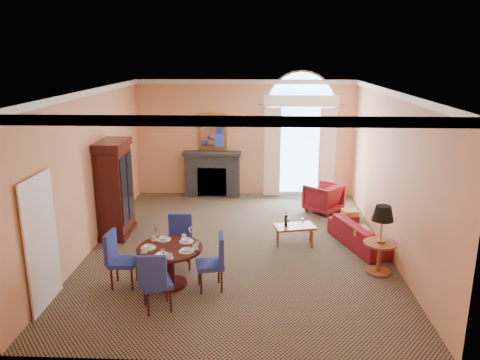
{
  "coord_description": "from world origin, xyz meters",
  "views": [
    {
      "loc": [
        0.41,
        -8.98,
        3.89
      ],
      "look_at": [
        0.0,
        0.5,
        1.3
      ],
      "focal_mm": 35.0,
      "sensor_mm": 36.0,
      "label": 1
    }
  ],
  "objects_px": {
    "dining_table": "(170,256)",
    "sofa": "(362,234)",
    "armoire": "(115,190)",
    "coffee_table": "(294,227)",
    "armchair": "(323,198)",
    "side_table": "(381,231)"
  },
  "relations": [
    {
      "from": "coffee_table",
      "to": "dining_table",
      "type": "bearing_deg",
      "value": -153.56
    },
    {
      "from": "armchair",
      "to": "side_table",
      "type": "xyz_separation_m",
      "value": [
        0.58,
        -3.4,
        0.45
      ]
    },
    {
      "from": "armchair",
      "to": "coffee_table",
      "type": "xyz_separation_m",
      "value": [
        -0.88,
        -2.16,
        0.03
      ]
    },
    {
      "from": "coffee_table",
      "to": "side_table",
      "type": "distance_m",
      "value": 1.96
    },
    {
      "from": "coffee_table",
      "to": "side_table",
      "type": "height_order",
      "value": "side_table"
    },
    {
      "from": "armoire",
      "to": "coffee_table",
      "type": "relative_size",
      "value": 2.31
    },
    {
      "from": "dining_table",
      "to": "sofa",
      "type": "xyz_separation_m",
      "value": [
        3.65,
        1.88,
        -0.28
      ]
    },
    {
      "from": "armoire",
      "to": "armchair",
      "type": "distance_m",
      "value": 5.09
    },
    {
      "from": "dining_table",
      "to": "sofa",
      "type": "bearing_deg",
      "value": 27.24
    },
    {
      "from": "dining_table",
      "to": "armchair",
      "type": "relative_size",
      "value": 1.41
    },
    {
      "from": "sofa",
      "to": "coffee_table",
      "type": "relative_size",
      "value": 1.95
    },
    {
      "from": "armchair",
      "to": "dining_table",
      "type": "bearing_deg",
      "value": 4.5
    },
    {
      "from": "armoire",
      "to": "sofa",
      "type": "relative_size",
      "value": 1.18
    },
    {
      "from": "armchair",
      "to": "coffee_table",
      "type": "bearing_deg",
      "value": 20.21
    },
    {
      "from": "dining_table",
      "to": "coffee_table",
      "type": "relative_size",
      "value": 1.23
    },
    {
      "from": "armoire",
      "to": "dining_table",
      "type": "relative_size",
      "value": 1.87
    },
    {
      "from": "armchair",
      "to": "coffee_table",
      "type": "relative_size",
      "value": 0.87
    },
    {
      "from": "armoire",
      "to": "sofa",
      "type": "height_order",
      "value": "armoire"
    },
    {
      "from": "dining_table",
      "to": "armchair",
      "type": "height_order",
      "value": "dining_table"
    },
    {
      "from": "dining_table",
      "to": "side_table",
      "type": "height_order",
      "value": "side_table"
    },
    {
      "from": "dining_table",
      "to": "sofa",
      "type": "distance_m",
      "value": 4.12
    },
    {
      "from": "sofa",
      "to": "side_table",
      "type": "height_order",
      "value": "side_table"
    }
  ]
}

